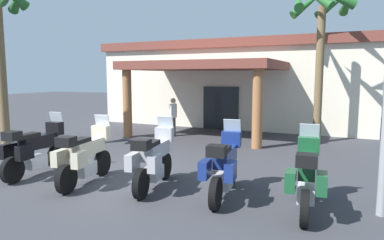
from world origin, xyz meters
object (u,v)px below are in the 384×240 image
(motorcycle_blue, at_px, (224,166))
(pedestrian, at_px, (173,114))
(motel_building, at_px, (237,83))
(motorcycle_cream, at_px, (85,156))
(palm_tree_near_portico, at_px, (321,19))
(motorcycle_black, at_px, (35,149))
(motorcycle_green, at_px, (307,176))
(motorcycle_silver, at_px, (153,159))

(motorcycle_blue, relative_size, pedestrian, 1.33)
(motel_building, xyz_separation_m, motorcycle_cream, (-0.43, -12.36, -1.56))
(pedestrian, height_order, palm_tree_near_portico, palm_tree_near_portico)
(motorcycle_blue, xyz_separation_m, pedestrian, (-4.40, 6.71, 0.27))
(motorcycle_black, xyz_separation_m, motorcycle_green, (6.81, 0.11, 0.00))
(motorcycle_black, bearing_deg, motel_building, -12.58)
(motorcycle_green, bearing_deg, motorcycle_silver, 84.99)
(motorcycle_black, bearing_deg, motorcycle_cream, -95.82)
(motel_building, relative_size, motorcycle_green, 6.61)
(motorcycle_cream, distance_m, motorcycle_silver, 1.73)
(motorcycle_blue, xyz_separation_m, motorcycle_green, (1.70, -0.14, 0.00))
(pedestrian, bearing_deg, motel_building, -109.03)
(motorcycle_cream, relative_size, palm_tree_near_portico, 0.35)
(motel_building, height_order, pedestrian, motel_building)
(motorcycle_silver, distance_m, palm_tree_near_portico, 9.10)
(motel_building, bearing_deg, motorcycle_blue, -73.28)
(motorcycle_silver, relative_size, palm_tree_near_portico, 0.35)
(motorcycle_silver, height_order, palm_tree_near_portico, palm_tree_near_portico)
(palm_tree_near_portico, bearing_deg, pedestrian, -172.50)
(motorcycle_silver, xyz_separation_m, palm_tree_near_portico, (3.18, 7.50, 4.05))
(motorcycle_silver, bearing_deg, motorcycle_green, -99.70)
(motorcycle_blue, bearing_deg, palm_tree_near_portico, -16.21)
(motorcycle_green, xyz_separation_m, palm_tree_near_portico, (-0.22, 7.63, 4.05))
(motorcycle_blue, bearing_deg, motorcycle_green, -99.84)
(motel_building, relative_size, motorcycle_black, 6.61)
(motorcycle_black, xyz_separation_m, pedestrian, (0.71, 6.96, 0.27))
(motorcycle_black, distance_m, motorcycle_green, 6.81)
(motorcycle_cream, height_order, motorcycle_silver, same)
(motorcycle_blue, bearing_deg, motorcycle_silver, 85.47)
(motorcycle_blue, distance_m, motorcycle_green, 1.71)
(motorcycle_black, relative_size, motorcycle_cream, 1.00)
(motorcycle_cream, bearing_deg, motorcycle_green, -94.30)
(motorcycle_black, height_order, motorcycle_cream, same)
(motel_building, distance_m, pedestrian, 5.64)
(motorcycle_green, bearing_deg, motel_building, 18.21)
(motorcycle_black, relative_size, motorcycle_blue, 1.00)
(motorcycle_cream, distance_m, motorcycle_blue, 3.42)
(motel_building, relative_size, pedestrian, 8.77)
(motorcycle_black, bearing_deg, palm_tree_near_portico, -43.13)
(motorcycle_green, xyz_separation_m, pedestrian, (-6.10, 6.85, 0.27))
(motorcycle_blue, distance_m, palm_tree_near_portico, 8.64)
(motorcycle_cream, height_order, palm_tree_near_portico, palm_tree_near_portico)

